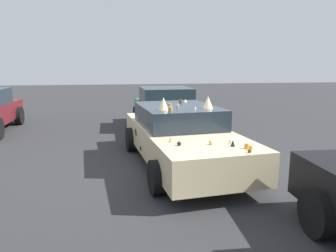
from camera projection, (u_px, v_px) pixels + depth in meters
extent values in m
plane|color=#2D2D30|center=(181.00, 165.00, 7.11)|extent=(60.00, 60.00, 0.00)
cube|color=beige|center=(181.00, 140.00, 7.00)|extent=(4.86, 2.26, 0.60)
cube|color=#1E2833|center=(178.00, 115.00, 7.16)|extent=(2.30, 1.85, 0.44)
cylinder|color=black|center=(251.00, 168.00, 5.90)|extent=(0.63, 0.28, 0.61)
cylinder|color=black|center=(157.00, 177.00, 5.43)|extent=(0.63, 0.28, 0.61)
cylinder|color=black|center=(197.00, 135.00, 8.66)|extent=(0.63, 0.28, 0.61)
cylinder|color=black|center=(131.00, 139.00, 8.19)|extent=(0.63, 0.28, 0.61)
ellipsoid|color=black|center=(136.00, 131.00, 7.51)|extent=(0.13, 0.03, 0.12)
ellipsoid|color=black|center=(141.00, 148.00, 6.96)|extent=(0.15, 0.04, 0.10)
ellipsoid|color=black|center=(221.00, 142.00, 7.12)|extent=(0.12, 0.03, 0.09)
ellipsoid|color=black|center=(221.00, 146.00, 7.11)|extent=(0.11, 0.03, 0.14)
ellipsoid|color=black|center=(241.00, 142.00, 6.20)|extent=(0.12, 0.03, 0.14)
ellipsoid|color=black|center=(136.00, 133.00, 7.47)|extent=(0.11, 0.03, 0.14)
ellipsoid|color=black|center=(242.00, 146.00, 6.15)|extent=(0.14, 0.03, 0.14)
sphere|color=orange|center=(251.00, 148.00, 5.09)|extent=(0.08, 0.08, 0.08)
cone|color=black|center=(233.00, 143.00, 5.31)|extent=(0.08, 0.08, 0.12)
cone|color=tan|center=(171.00, 139.00, 5.59)|extent=(0.07, 0.07, 0.11)
sphere|color=tan|center=(211.00, 142.00, 5.44)|extent=(0.08, 0.08, 0.08)
cylinder|color=silver|center=(231.00, 141.00, 5.53)|extent=(0.08, 0.08, 0.07)
sphere|color=#51381E|center=(250.00, 151.00, 4.93)|extent=(0.06, 0.06, 0.06)
cylinder|color=orange|center=(247.00, 146.00, 5.18)|extent=(0.11, 0.11, 0.08)
sphere|color=black|center=(179.00, 144.00, 5.36)|extent=(0.08, 0.08, 0.08)
cone|color=gray|center=(195.00, 108.00, 6.54)|extent=(0.08, 0.08, 0.07)
cone|color=silver|center=(185.00, 100.00, 7.96)|extent=(0.08, 0.08, 0.05)
cylinder|color=gray|center=(178.00, 106.00, 6.88)|extent=(0.07, 0.07, 0.06)
cylinder|color=#A87A38|center=(170.00, 109.00, 6.28)|extent=(0.10, 0.10, 0.09)
cylinder|color=#A87A38|center=(170.00, 105.00, 7.06)|extent=(0.12, 0.12, 0.06)
cone|color=gray|center=(208.00, 107.00, 6.63)|extent=(0.06, 0.06, 0.09)
cylinder|color=#51381E|center=(181.00, 101.00, 7.80)|extent=(0.11, 0.11, 0.06)
cone|color=beige|center=(208.00, 102.00, 6.66)|extent=(0.21, 0.21, 0.27)
cone|color=beige|center=(163.00, 104.00, 6.41)|extent=(0.21, 0.21, 0.27)
cylinder|color=black|center=(19.00, 116.00, 11.81)|extent=(0.67, 0.24, 0.67)
cube|color=#1E602D|center=(167.00, 113.00, 10.88)|extent=(4.55, 1.96, 0.62)
cube|color=#1E2833|center=(165.00, 95.00, 11.03)|extent=(1.97, 1.73, 0.54)
cylinder|color=black|center=(205.00, 127.00, 9.77)|extent=(0.65, 0.24, 0.64)
cylinder|color=black|center=(145.00, 129.00, 9.42)|extent=(0.65, 0.24, 0.64)
cylinder|color=black|center=(183.00, 113.00, 12.45)|extent=(0.65, 0.24, 0.64)
cylinder|color=black|center=(136.00, 115.00, 12.10)|extent=(0.65, 0.24, 0.64)
cylinder|color=black|center=(318.00, 213.00, 4.08)|extent=(0.65, 0.25, 0.64)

